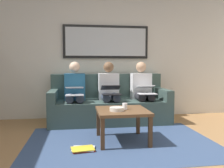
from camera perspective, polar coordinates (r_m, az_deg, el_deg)
The scene contains 14 objects.
wall_rear at distance 4.92m, azimuth -1.54°, elevation 7.21°, with size 6.00×0.12×2.60m, color beige.
area_rug at distance 3.36m, azimuth 2.18°, elevation -13.95°, with size 2.60×1.80×0.01m, color #33476B.
couch at distance 4.50m, azimuth -0.78°, elevation -5.16°, with size 2.20×0.90×0.90m.
framed_mirror at distance 4.85m, azimuth -1.41°, elevation 10.22°, with size 1.74×0.05×0.67m.
coffee_table at distance 3.31m, azimuth 2.51°, elevation -7.25°, with size 0.70×0.70×0.45m.
cup at distance 3.30m, azimuth 3.14°, elevation -5.44°, with size 0.07×0.07×0.09m, color silver.
bowl at distance 3.20m, azimuth 1.15°, elevation -6.12°, with size 0.20×0.20×0.05m, color beige.
person_left at distance 4.52m, azimuth 7.40°, elevation -1.35°, with size 0.38×0.58×1.14m.
laptop_white at distance 4.29m, azimuth 8.27°, elevation -1.39°, with size 0.32×0.36×0.16m.
person_middle at distance 4.39m, azimuth -0.66°, elevation -1.48°, with size 0.38×0.58×1.14m.
laptop_black at distance 4.16m, azimuth -0.23°, elevation -1.59°, with size 0.34×0.36×0.16m.
person_right at distance 4.35m, azimuth -9.04°, elevation -1.59°, with size 0.38×0.58×1.14m.
laptop_silver at distance 4.11m, azimuth -9.08°, elevation -1.68°, with size 0.31×0.34×0.14m.
magazine_stack at distance 3.07m, azimuth -7.05°, elevation -15.43°, with size 0.32×0.27×0.03m.
Camera 1 is at (0.59, 2.28, 1.07)m, focal length 37.50 mm.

